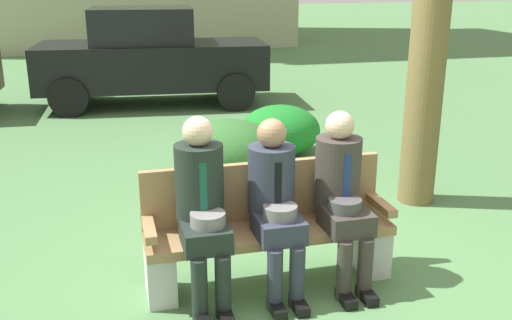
{
  "coord_description": "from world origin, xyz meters",
  "views": [
    {
      "loc": [
        -1.23,
        -3.93,
        2.23
      ],
      "look_at": [
        -0.13,
        0.23,
        0.85
      ],
      "focal_mm": 40.91,
      "sensor_mm": 36.0,
      "label": 1
    }
  ],
  "objects_px": {
    "park_bench": "(268,229)",
    "seated_man_left": "(202,202)",
    "shrub_near_bench": "(280,130)",
    "shrub_mid_lawn": "(229,151)",
    "seated_man_right": "(342,191)",
    "parked_car_far": "(151,57)",
    "seated_man_middle": "(275,199)"
  },
  "relations": [
    {
      "from": "parked_car_far",
      "to": "seated_man_right",
      "type": "bearing_deg",
      "value": -83.23
    },
    {
      "from": "seated_man_middle",
      "to": "shrub_mid_lawn",
      "type": "xyz_separation_m",
      "value": [
        0.18,
        2.4,
        -0.36
      ]
    },
    {
      "from": "shrub_near_bench",
      "to": "shrub_mid_lawn",
      "type": "xyz_separation_m",
      "value": [
        -0.84,
        -0.78,
        0.02
      ]
    },
    {
      "from": "seated_man_left",
      "to": "seated_man_middle",
      "type": "bearing_deg",
      "value": -0.56
    },
    {
      "from": "seated_man_left",
      "to": "parked_car_far",
      "type": "distance_m",
      "value": 6.69
    },
    {
      "from": "seated_man_left",
      "to": "shrub_near_bench",
      "type": "relative_size",
      "value": 1.28
    },
    {
      "from": "park_bench",
      "to": "seated_man_right",
      "type": "relative_size",
      "value": 1.41
    },
    {
      "from": "seated_man_right",
      "to": "shrub_mid_lawn",
      "type": "bearing_deg",
      "value": 97.8
    },
    {
      "from": "seated_man_right",
      "to": "parked_car_far",
      "type": "height_order",
      "value": "parked_car_far"
    },
    {
      "from": "shrub_near_bench",
      "to": "parked_car_far",
      "type": "relative_size",
      "value": 0.26
    },
    {
      "from": "seated_man_left",
      "to": "shrub_near_bench",
      "type": "bearing_deg",
      "value": 64.17
    },
    {
      "from": "park_bench",
      "to": "shrub_near_bench",
      "type": "distance_m",
      "value": 3.22
    },
    {
      "from": "shrub_mid_lawn",
      "to": "seated_man_middle",
      "type": "bearing_deg",
      "value": -94.33
    },
    {
      "from": "shrub_near_bench",
      "to": "parked_car_far",
      "type": "height_order",
      "value": "parked_car_far"
    },
    {
      "from": "park_bench",
      "to": "shrub_mid_lawn",
      "type": "distance_m",
      "value": 2.28
    },
    {
      "from": "shrub_mid_lawn",
      "to": "parked_car_far",
      "type": "xyz_separation_m",
      "value": [
        -0.47,
        4.29,
        0.49
      ]
    },
    {
      "from": "seated_man_left",
      "to": "seated_man_right",
      "type": "bearing_deg",
      "value": -0.14
    },
    {
      "from": "park_bench",
      "to": "shrub_mid_lawn",
      "type": "xyz_separation_m",
      "value": [
        0.2,
        2.27,
        -0.07
      ]
    },
    {
      "from": "seated_man_right",
      "to": "parked_car_far",
      "type": "relative_size",
      "value": 0.32
    },
    {
      "from": "seated_man_left",
      "to": "parked_car_far",
      "type": "xyz_separation_m",
      "value": [
        0.24,
        6.68,
        0.1
      ]
    },
    {
      "from": "seated_man_left",
      "to": "shrub_mid_lawn",
      "type": "relative_size",
      "value": 1.19
    },
    {
      "from": "seated_man_right",
      "to": "shrub_near_bench",
      "type": "height_order",
      "value": "seated_man_right"
    },
    {
      "from": "seated_man_right",
      "to": "parked_car_far",
      "type": "xyz_separation_m",
      "value": [
        -0.79,
        6.69,
        0.12
      ]
    },
    {
      "from": "seated_man_left",
      "to": "parked_car_far",
      "type": "bearing_deg",
      "value": 87.95
    },
    {
      "from": "shrub_near_bench",
      "to": "parked_car_far",
      "type": "distance_m",
      "value": 3.77
    },
    {
      "from": "seated_man_middle",
      "to": "seated_man_left",
      "type": "bearing_deg",
      "value": 179.44
    },
    {
      "from": "seated_man_right",
      "to": "seated_man_middle",
      "type": "bearing_deg",
      "value": -179.71
    },
    {
      "from": "park_bench",
      "to": "seated_man_left",
      "type": "relative_size",
      "value": 1.39
    },
    {
      "from": "park_bench",
      "to": "seated_man_right",
      "type": "xyz_separation_m",
      "value": [
        0.52,
        -0.13,
        0.3
      ]
    },
    {
      "from": "seated_man_middle",
      "to": "seated_man_right",
      "type": "bearing_deg",
      "value": 0.29
    },
    {
      "from": "seated_man_middle",
      "to": "parked_car_far",
      "type": "xyz_separation_m",
      "value": [
        -0.28,
        6.69,
        0.13
      ]
    },
    {
      "from": "park_bench",
      "to": "parked_car_far",
      "type": "height_order",
      "value": "parked_car_far"
    }
  ]
}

